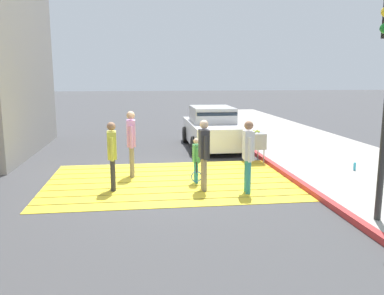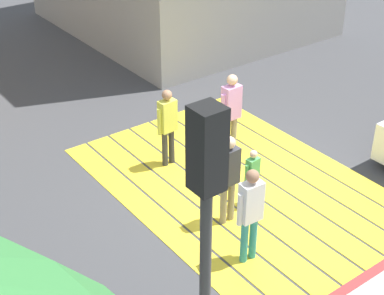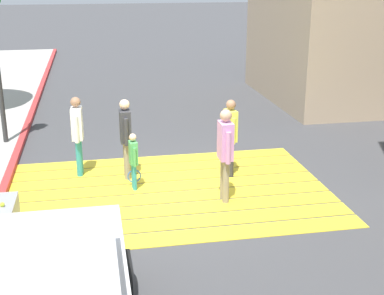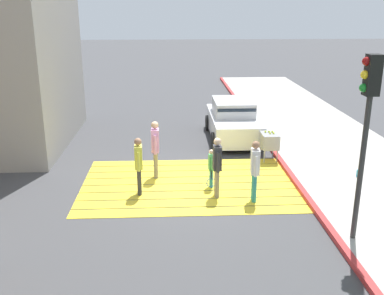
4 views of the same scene
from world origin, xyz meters
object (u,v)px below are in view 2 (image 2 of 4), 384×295
pedestrian_adult_trailing (168,122)px  pedestrian_adult_lead (228,174)px  pedestrian_child_with_racket (252,176)px  traffic_light_corner (205,219)px  pedestrian_teen_behind (231,109)px  pedestrian_adult_side (250,209)px

pedestrian_adult_trailing → pedestrian_adult_lead: bearing=173.4°
pedestrian_adult_lead → pedestrian_child_with_racket: size_ratio=1.46×
pedestrian_adult_lead → pedestrian_adult_trailing: pedestrian_adult_lead is taller
traffic_light_corner → pedestrian_adult_trailing: bearing=-30.7°
pedestrian_teen_behind → pedestrian_child_with_racket: 1.92m
traffic_light_corner → pedestrian_child_with_racket: (2.92, -3.36, -2.38)m
pedestrian_adult_lead → pedestrian_child_with_racket: bearing=-81.2°
pedestrian_teen_behind → pedestrian_child_with_racket: bearing=151.8°
traffic_light_corner → pedestrian_adult_trailing: (5.01, -2.97, -2.06)m
traffic_light_corner → pedestrian_adult_lead: bearing=-44.0°
pedestrian_child_with_racket → pedestrian_adult_lead: bearing=98.8°
pedestrian_adult_lead → pedestrian_adult_trailing: 2.20m
pedestrian_adult_side → traffic_light_corner: bearing=128.0°
traffic_light_corner → pedestrian_adult_lead: (2.82, -2.72, -2.03)m
pedestrian_adult_trailing → pedestrian_adult_side: bearing=168.8°
pedestrian_teen_behind → pedestrian_child_with_racket: (-1.66, 0.89, -0.40)m
pedestrian_adult_trailing → pedestrian_child_with_racket: bearing=-169.4°
traffic_light_corner → pedestrian_child_with_racket: size_ratio=3.59×
pedestrian_child_with_racket → pedestrian_adult_side: bearing=136.9°
pedestrian_adult_lead → pedestrian_teen_behind: pedestrian_teen_behind is taller
traffic_light_corner → pedestrian_teen_behind: size_ratio=2.33×
pedestrian_adult_side → pedestrian_child_with_racket: size_ratio=1.46×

